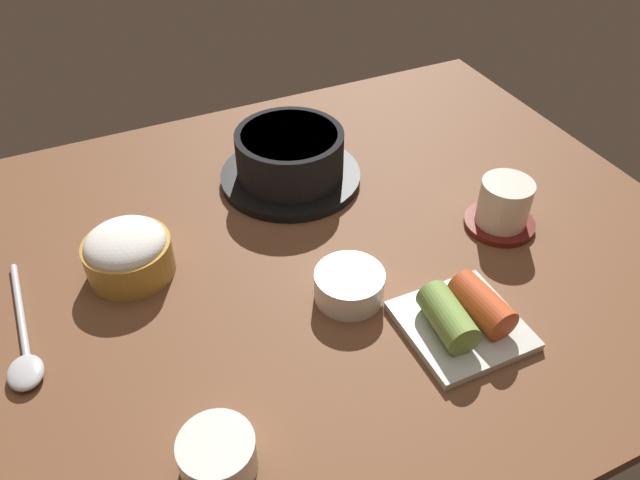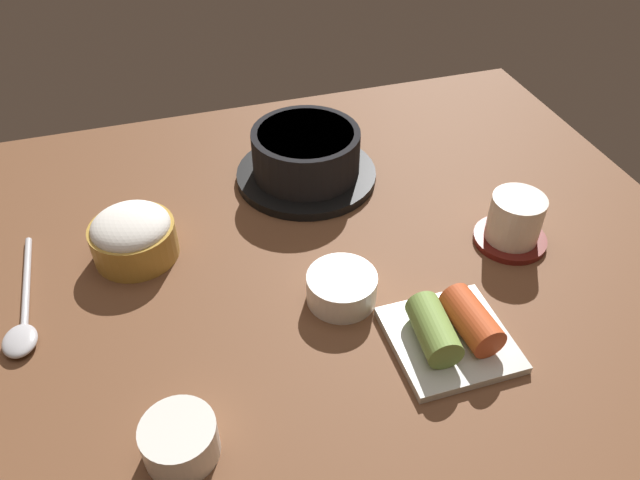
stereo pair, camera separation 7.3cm
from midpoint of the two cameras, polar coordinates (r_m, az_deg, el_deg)
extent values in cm
cube|color=brown|center=(76.68, -4.72, -1.89)|extent=(100.00, 76.00, 2.00)
cylinder|color=black|center=(87.85, -5.14, 5.85)|extent=(19.88, 19.88, 1.25)
cylinder|color=black|center=(85.71, -5.30, 7.93)|extent=(15.02, 15.02, 6.39)
cylinder|color=#D15619|center=(84.16, -5.42, 9.58)|extent=(13.22, 13.22, 0.60)
cylinder|color=#B78C38|center=(76.44, -20.00, -1.67)|extent=(10.27, 10.27, 4.49)
ellipsoid|color=white|center=(75.02, -20.38, -0.41)|extent=(9.45, 9.45, 3.59)
cylinder|color=maroon|center=(81.94, 13.94, 1.44)|extent=(9.10, 9.10, 0.80)
cylinder|color=silver|center=(79.88, 14.33, 3.31)|extent=(6.58, 6.58, 6.00)
cylinder|color=#C6D18C|center=(78.31, 14.65, 4.87)|extent=(5.59, 5.59, 0.40)
cylinder|color=white|center=(69.21, -0.28, -4.40)|extent=(7.99, 7.99, 3.52)
cylinder|color=#B73323|center=(68.18, -0.28, -3.54)|extent=(6.55, 6.55, 0.50)
cube|color=silver|center=(67.88, 10.05, -8.00)|extent=(12.34, 12.34, 1.00)
cylinder|color=#7A9E47|center=(65.20, 8.69, -7.27)|extent=(4.38, 7.69, 3.78)
cylinder|color=#C64C23|center=(67.09, 11.84, -6.04)|extent=(4.29, 7.65, 3.78)
cylinder|color=white|center=(57.78, -13.33, -19.12)|extent=(6.89, 6.89, 3.93)
cylinder|color=#B73323|center=(56.37, -13.60, -18.27)|extent=(5.65, 5.65, 0.50)
cylinder|color=#B7B7BC|center=(77.25, -28.62, -6.33)|extent=(1.07, 17.36, 0.80)
ellipsoid|color=#B7B7BC|center=(70.97, -28.52, -10.97)|extent=(3.60, 4.68, 1.26)
camera|label=1|loc=(0.04, -92.87, -2.50)|focal=34.34mm
camera|label=2|loc=(0.04, 87.13, 2.50)|focal=34.34mm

